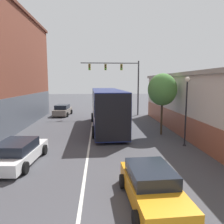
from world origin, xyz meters
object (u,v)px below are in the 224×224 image
at_px(hatchback_foreground, 152,187).
at_px(traffic_signal_gantry, 120,75).
at_px(street_lamp, 186,104).
at_px(street_tree_near, 162,90).
at_px(parked_car_left_near, 63,110).
at_px(bus, 107,107).
at_px(parked_car_left_mid, 18,153).

relative_size(hatchback_foreground, traffic_signal_gantry, 0.56).
distance_m(street_lamp, street_tree_near, 3.57).
xyz_separation_m(parked_car_left_near, street_tree_near, (10.18, -11.44, 3.14)).
bearing_deg(traffic_signal_gantry, bus, -104.21).
height_order(bus, traffic_signal_gantry, traffic_signal_gantry).
distance_m(hatchback_foreground, parked_car_left_mid, 7.76).
relative_size(traffic_signal_gantry, street_lamp, 1.60).
bearing_deg(street_lamp, traffic_signal_gantry, 102.29).
relative_size(parked_car_left_near, parked_car_left_mid, 0.92).
relative_size(bus, hatchback_foreground, 2.74).
distance_m(bus, street_lamp, 8.13).
distance_m(hatchback_foreground, street_lamp, 8.56).
distance_m(parked_car_left_mid, traffic_signal_gantry, 19.29).
xyz_separation_m(bus, traffic_signal_gantry, (2.11, 8.32, 3.24)).
xyz_separation_m(bus, parked_car_left_near, (-5.62, 8.70, -1.40)).
relative_size(hatchback_foreground, street_tree_near, 0.83).
height_order(bus, street_lamp, street_lamp).
bearing_deg(street_lamp, bus, 130.58).
relative_size(bus, street_tree_near, 2.28).
xyz_separation_m(hatchback_foreground, parked_car_left_near, (-6.77, 21.96, 0.05)).
distance_m(bus, street_tree_near, 5.59).
distance_m(bus, parked_car_left_near, 10.45).
bearing_deg(hatchback_foreground, street_lamp, -33.03).
bearing_deg(traffic_signal_gantry, street_lamp, -77.71).
xyz_separation_m(bus, street_tree_near, (4.55, -2.74, 1.74)).
height_order(street_lamp, street_tree_near, street_tree_near).
bearing_deg(street_tree_near, parked_car_left_mid, -147.98).
height_order(parked_car_left_near, street_lamp, street_lamp).
height_order(parked_car_left_mid, street_lamp, street_lamp).
distance_m(traffic_signal_gantry, street_lamp, 14.97).
xyz_separation_m(traffic_signal_gantry, street_tree_near, (2.45, -11.06, -1.50)).
bearing_deg(parked_car_left_mid, street_tree_near, -53.43).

